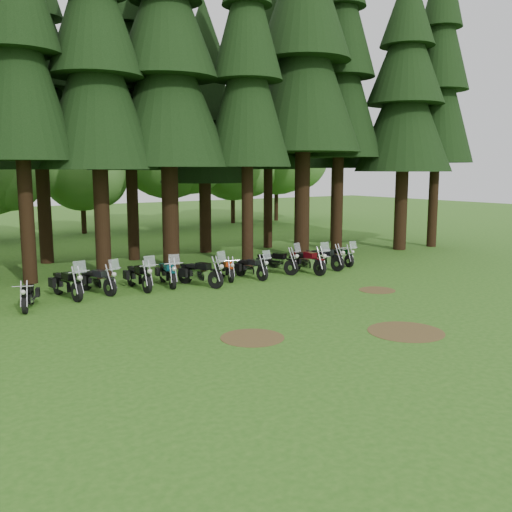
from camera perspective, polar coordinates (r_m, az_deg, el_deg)
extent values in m
plane|color=#295B16|center=(19.29, 3.75, -5.28)|extent=(120.00, 120.00, 0.00)
cylinder|color=black|center=(24.87, -21.99, 4.25)|extent=(0.58, 0.58, 5.99)
cone|color=black|center=(25.15, -22.76, 17.39)|extent=(4.32, 4.32, 7.49)
cylinder|color=black|center=(25.62, -15.16, 4.21)|extent=(0.66, 0.66, 5.57)
cone|color=black|center=(25.78, -15.65, 16.11)|extent=(4.95, 4.95, 6.96)
cone|color=black|center=(26.42, -15.96, 23.18)|extent=(3.96, 3.96, 5.87)
cylinder|color=black|center=(26.89, -8.57, 4.76)|extent=(0.77, 0.77, 5.70)
cone|color=black|center=(27.08, -8.84, 16.36)|extent=(5.81, 5.81, 7.12)
cone|color=black|center=(27.73, -9.01, 23.25)|extent=(4.65, 4.65, 6.01)
cylinder|color=black|center=(27.31, -0.86, 4.92)|extent=(0.55, 0.55, 5.71)
cone|color=black|center=(27.50, -0.89, 16.37)|extent=(4.15, 4.15, 7.14)
cone|color=black|center=(28.14, -0.91, 23.19)|extent=(3.32, 3.32, 6.03)
cylinder|color=black|center=(30.20, 4.64, 6.12)|extent=(0.80, 0.80, 6.62)
cone|color=black|center=(30.58, 4.79, 18.08)|extent=(5.98, 5.98, 8.27)
cylinder|color=black|center=(32.96, 8.15, 6.04)|extent=(0.64, 0.64, 6.35)
cone|color=black|center=(33.24, 8.39, 16.57)|extent=(4.79, 4.79, 7.93)
cone|color=black|center=(33.96, 8.54, 22.85)|extent=(3.84, 3.84, 6.70)
cylinder|color=black|center=(34.09, 14.30, 5.16)|extent=(0.72, 0.72, 5.41)
cone|color=black|center=(34.19, 14.64, 13.87)|extent=(5.44, 5.44, 6.77)
cone|color=black|center=(34.64, 14.85, 19.14)|extent=(4.35, 4.35, 5.71)
cone|color=black|center=(35.20, 15.03, 23.20)|extent=(3.04, 3.04, 4.51)
cylinder|color=black|center=(35.92, 17.32, 5.70)|extent=(0.57, 0.57, 6.03)
cone|color=black|center=(36.12, 17.75, 14.88)|extent=(4.25, 4.25, 7.54)
cone|color=black|center=(36.70, 18.02, 20.40)|extent=(3.40, 3.40, 6.36)
cylinder|color=black|center=(30.07, -20.41, 4.58)|extent=(0.65, 0.65, 5.55)
cone|color=black|center=(30.21, -20.97, 14.70)|extent=(4.85, 4.85, 6.94)
cone|color=black|center=(30.76, -21.32, 20.77)|extent=(3.88, 3.88, 5.86)
cylinder|color=black|center=(29.92, -12.24, 4.88)|extent=(0.58, 0.58, 5.52)
cone|color=black|center=(30.05, -12.57, 14.99)|extent=(4.35, 4.35, 6.90)
cone|color=black|center=(30.59, -12.79, 21.06)|extent=(3.48, 3.48, 5.83)
cylinder|color=black|center=(32.12, -5.10, 4.55)|extent=(0.66, 0.66, 4.70)
cone|color=black|center=(32.11, -5.21, 12.59)|extent=(4.94, 4.94, 5.87)
cone|color=black|center=(32.42, -5.28, 17.48)|extent=(3.95, 3.95, 4.96)
cone|color=black|center=(32.83, -5.34, 21.28)|extent=(2.77, 2.77, 3.91)
cylinder|color=black|center=(33.91, 1.21, 5.54)|extent=(0.53, 0.53, 5.56)
cone|color=black|center=(34.04, 1.24, 14.54)|extent=(3.94, 3.94, 6.95)
cone|color=black|center=(34.53, 1.26, 19.97)|extent=(3.15, 3.15, 5.87)
cone|color=black|center=(35.13, 1.27, 24.15)|extent=(2.21, 2.21, 4.64)
cylinder|color=black|center=(37.17, 7.97, 5.80)|extent=(0.61, 0.61, 5.65)
cone|color=black|center=(37.29, 8.15, 14.14)|extent=(4.59, 4.59, 7.06)
cone|color=black|center=(37.76, 8.27, 19.18)|extent=(3.67, 3.67, 5.96)
cone|color=black|center=(38.33, 8.36, 23.08)|extent=(2.57, 2.57, 4.71)
sphere|color=#3A6B29|center=(40.11, -23.49, 7.17)|extent=(4.25, 4.25, 4.25)
cylinder|color=black|center=(43.34, -16.86, 3.81)|extent=(0.36, 0.36, 2.47)
sphere|color=#3A6B29|center=(43.20, -17.05, 8.16)|extent=(5.76, 5.76, 5.76)
sphere|color=#3A6B29|center=(42.89, -15.48, 7.46)|extent=(4.12, 4.12, 4.12)
cylinder|color=black|center=(45.21, -8.65, 4.94)|extent=(0.36, 0.36, 3.52)
sphere|color=#3A6B29|center=(45.16, -8.79, 10.89)|extent=(8.21, 8.21, 8.21)
sphere|color=#3A6B29|center=(44.92, -6.59, 9.90)|extent=(5.87, 5.87, 5.87)
cylinder|color=black|center=(49.51, -2.32, 5.01)|extent=(0.36, 0.36, 2.94)
sphere|color=#3A6B29|center=(49.41, -2.35, 9.55)|extent=(6.86, 6.86, 6.86)
sphere|color=#3A6B29|center=(49.38, -0.69, 8.76)|extent=(4.90, 4.90, 4.90)
cylinder|color=black|center=(51.92, 2.04, 5.50)|extent=(0.36, 0.36, 3.52)
sphere|color=#3A6B29|center=(51.87, 2.07, 10.68)|extent=(8.20, 8.20, 8.20)
sphere|color=#3A6B29|center=(51.95, 3.95, 9.76)|extent=(5.86, 5.86, 5.86)
cylinder|color=#4C3D1E|center=(16.03, -0.37, -8.16)|extent=(1.80, 1.80, 0.01)
cylinder|color=#4C3D1E|center=(22.61, 12.02, -3.36)|extent=(1.40, 1.40, 0.01)
cylinder|color=#4C3D1E|center=(17.15, 14.75, -7.32)|extent=(2.20, 2.20, 0.01)
cylinder|color=black|center=(19.98, -22.09, -4.54)|extent=(0.33, 0.60, 0.60)
cylinder|color=black|center=(21.33, -21.55, -3.70)|extent=(0.33, 0.60, 0.60)
cube|color=silver|center=(20.68, -21.81, -3.86)|extent=(0.46, 0.68, 0.31)
cube|color=black|center=(20.41, -21.94, -3.09)|extent=(0.43, 0.56, 0.22)
cube|color=black|center=(20.82, -21.78, -2.96)|extent=(0.43, 0.56, 0.11)
cylinder|color=black|center=(21.11, -17.47, -3.47)|extent=(0.24, 0.72, 0.70)
cylinder|color=black|center=(22.60, -19.19, -2.77)|extent=(0.24, 0.72, 0.70)
cube|color=silver|center=(21.88, -18.43, -2.84)|extent=(0.39, 0.78, 0.36)
cube|color=black|center=(21.59, -18.22, -1.94)|extent=(0.39, 0.62, 0.26)
cube|color=black|center=(22.04, -18.72, -1.87)|extent=(0.39, 0.62, 0.13)
cube|color=silver|center=(20.65, -17.22, -1.05)|extent=(0.46, 0.19, 0.42)
cylinder|color=black|center=(21.71, -14.40, -3.06)|extent=(0.32, 0.67, 0.66)
cylinder|color=black|center=(22.97, -16.67, -2.52)|extent=(0.32, 0.67, 0.66)
cube|color=silver|center=(22.36, -15.65, -2.54)|extent=(0.46, 0.75, 0.34)
cube|color=black|center=(22.11, -15.35, -1.70)|extent=(0.44, 0.61, 0.24)
cube|color=black|center=(22.49, -16.02, -1.66)|extent=(0.44, 0.61, 0.12)
cube|color=silver|center=(21.31, -14.01, -0.83)|extent=(0.44, 0.24, 0.40)
cylinder|color=black|center=(21.96, -10.84, -2.78)|extent=(0.16, 0.69, 0.68)
cylinder|color=black|center=(23.43, -12.35, -2.11)|extent=(0.16, 0.69, 0.68)
cube|color=silver|center=(22.72, -11.67, -2.18)|extent=(0.30, 0.73, 0.35)
cube|color=black|center=(22.44, -11.48, -1.34)|extent=(0.32, 0.57, 0.25)
cube|color=black|center=(22.88, -11.92, -1.27)|extent=(0.32, 0.57, 0.12)
cube|color=silver|center=(21.52, -10.59, -0.51)|extent=(0.44, 0.14, 0.41)
cylinder|color=black|center=(22.49, -8.34, -2.47)|extent=(0.27, 0.68, 0.66)
cylinder|color=black|center=(23.97, -9.30, -1.80)|extent=(0.27, 0.68, 0.66)
cube|color=silver|center=(23.26, -8.87, -1.89)|extent=(0.41, 0.74, 0.34)
cube|color=#115770|center=(22.98, -8.75, -1.10)|extent=(0.40, 0.60, 0.24)
cube|color=black|center=(23.42, -9.03, -1.02)|extent=(0.40, 0.60, 0.12)
cube|color=silver|center=(22.05, -8.19, -0.34)|extent=(0.44, 0.20, 0.40)
cylinder|color=black|center=(22.42, -4.05, -2.38)|extent=(0.37, 0.71, 0.70)
cylinder|color=black|center=(23.52, -7.11, -1.91)|extent=(0.37, 0.71, 0.70)
cube|color=silver|center=(22.98, -5.72, -1.89)|extent=(0.53, 0.80, 0.36)
cube|color=black|center=(22.75, -5.28, -1.01)|extent=(0.49, 0.66, 0.26)
cube|color=black|center=(23.08, -6.18, -0.99)|extent=(0.49, 0.66, 0.13)
cube|color=silver|center=(22.06, -3.45, -0.06)|extent=(0.47, 0.27, 0.42)
cylinder|color=black|center=(23.57, -2.53, -1.96)|extent=(0.30, 0.61, 0.60)
cylinder|color=black|center=(24.90, -3.34, -1.38)|extent=(0.30, 0.61, 0.60)
cube|color=silver|center=(24.26, -2.97, -1.46)|extent=(0.43, 0.68, 0.31)
cube|color=red|center=(24.01, -2.86, -0.78)|extent=(0.41, 0.55, 0.22)
cube|color=black|center=(24.41, -3.10, -0.71)|extent=(0.41, 0.55, 0.11)
cylinder|color=black|center=(23.87, 0.63, -1.78)|extent=(0.20, 0.63, 0.62)
cylinder|color=black|center=(24.96, -1.58, -1.32)|extent=(0.20, 0.63, 0.62)
cube|color=silver|center=(24.43, -0.57, -1.34)|extent=(0.34, 0.68, 0.32)
cube|color=black|center=(24.22, -0.24, -0.62)|extent=(0.34, 0.55, 0.23)
cube|color=black|center=(24.55, -0.90, -0.58)|extent=(0.34, 0.55, 0.11)
cube|color=silver|center=(23.53, 1.09, 0.12)|extent=(0.40, 0.16, 0.37)
cylinder|color=black|center=(25.19, 3.53, -1.17)|extent=(0.37, 0.69, 0.68)
cylinder|color=black|center=(26.07, 0.54, -0.82)|extent=(0.37, 0.69, 0.68)
cube|color=silver|center=(25.64, 1.91, -0.77)|extent=(0.52, 0.78, 0.35)
cube|color=black|center=(25.45, 2.36, 0.01)|extent=(0.49, 0.64, 0.25)
cube|color=black|center=(25.72, 1.48, 0.01)|extent=(0.49, 0.64, 0.12)
cube|color=silver|center=(24.89, 4.16, 0.86)|extent=(0.45, 0.27, 0.41)
cylinder|color=black|center=(25.17, 6.39, -1.18)|extent=(0.17, 0.71, 0.71)
cylinder|color=black|center=(26.41, 3.96, -0.68)|extent=(0.17, 0.71, 0.71)
cube|color=silver|center=(25.81, 5.07, -0.70)|extent=(0.32, 0.76, 0.37)
cube|color=maroon|center=(25.57, 5.44, 0.08)|extent=(0.34, 0.60, 0.26)
cube|color=black|center=(25.94, 4.72, 0.12)|extent=(0.34, 0.60, 0.13)
cube|color=silver|center=(24.79, 6.92, 0.90)|extent=(0.46, 0.15, 0.43)
cylinder|color=black|center=(26.39, 8.16, -0.78)|extent=(0.28, 0.71, 0.69)
cylinder|color=black|center=(27.37, 5.41, -0.39)|extent=(0.28, 0.71, 0.69)
cube|color=silver|center=(26.89, 6.67, -0.37)|extent=(0.43, 0.78, 0.36)
cube|color=black|center=(26.68, 7.10, 0.37)|extent=(0.42, 0.63, 0.25)
cube|color=black|center=(26.98, 6.28, 0.39)|extent=(0.42, 0.63, 0.13)
cylinder|color=black|center=(27.59, 9.29, -0.49)|extent=(0.18, 0.61, 0.60)
cylinder|color=black|center=(28.70, 7.55, -0.10)|extent=(0.18, 0.61, 0.60)
cube|color=silver|center=(28.16, 8.35, -0.12)|extent=(0.31, 0.66, 0.31)
cube|color=black|center=(27.95, 8.63, 0.49)|extent=(0.32, 0.52, 0.22)
cube|color=black|center=(28.29, 8.11, 0.52)|extent=(0.32, 0.52, 0.11)
cube|color=silver|center=(27.27, 9.68, 1.10)|extent=(0.39, 0.15, 0.36)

